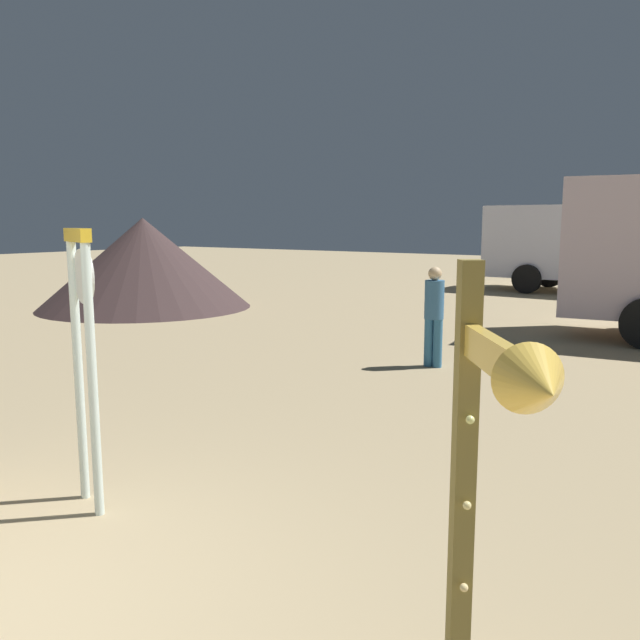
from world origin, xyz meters
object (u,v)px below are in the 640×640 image
standing_clock (84,339)px  box_truck_far (599,244)px  person_distant (434,311)px  arrow_sign (489,436)px  dome_tent (144,263)px

standing_clock → box_truck_far: box_truck_far is taller
standing_clock → person_distant: size_ratio=1.40×
arrow_sign → dome_tent: (-12.28, 8.65, -0.19)m
arrow_sign → box_truck_far: (-3.29, 18.77, 0.18)m
box_truck_far → dome_tent: bearing=-131.6°
standing_clock → dome_tent: (-8.96, 8.18, -0.17)m
arrow_sign → box_truck_far: size_ratio=0.29×
arrow_sign → person_distant: bearing=116.1°
arrow_sign → dome_tent: 15.02m
arrow_sign → box_truck_far: box_truck_far is taller
person_distant → box_truck_far: bearing=90.5°
arrow_sign → dome_tent: dome_tent is taller
person_distant → box_truck_far: box_truck_far is taller
standing_clock → dome_tent: size_ratio=0.40×
standing_clock → box_truck_far: (0.03, 18.30, 0.20)m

